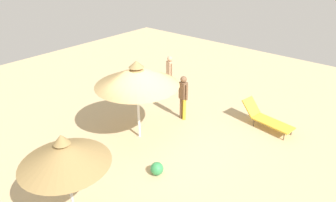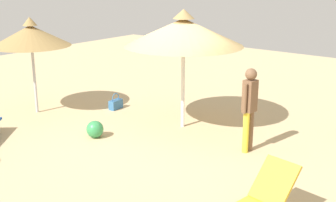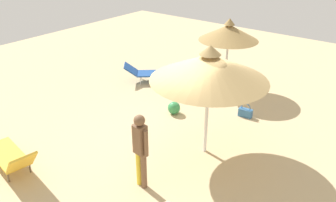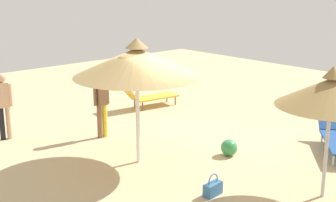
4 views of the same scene
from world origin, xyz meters
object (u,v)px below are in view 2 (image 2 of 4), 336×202
beach_ball (95,129)px  parasol_umbrella_near_right (31,36)px  handbag (116,104)px  person_standing_near_left (249,105)px  parasol_umbrella_back (183,32)px

beach_ball → parasol_umbrella_near_right: bearing=-96.7°
parasol_umbrella_near_right → handbag: parasol_umbrella_near_right is taller
parasol_umbrella_near_right → person_standing_near_left: parasol_umbrella_near_right is taller
parasol_umbrella_near_right → person_standing_near_left: (-1.13, 5.71, -1.03)m
parasol_umbrella_near_right → beach_ball: parasol_umbrella_near_right is taller
handbag → beach_ball: (1.83, 1.18, 0.05)m
person_standing_near_left → handbag: (-0.39, -4.27, -0.88)m
person_standing_near_left → beach_ball: size_ratio=4.54×
parasol_umbrella_near_right → parasol_umbrella_back: size_ratio=0.90×
handbag → beach_ball: handbag is taller
handbag → person_standing_near_left: bearing=84.8°
person_standing_near_left → handbag: size_ratio=3.97×
parasol_umbrella_back → person_standing_near_left: bearing=79.0°
parasol_umbrella_near_right → parasol_umbrella_back: parasol_umbrella_back is taller
parasol_umbrella_back → handbag: (-0.01, -2.29, -2.15)m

